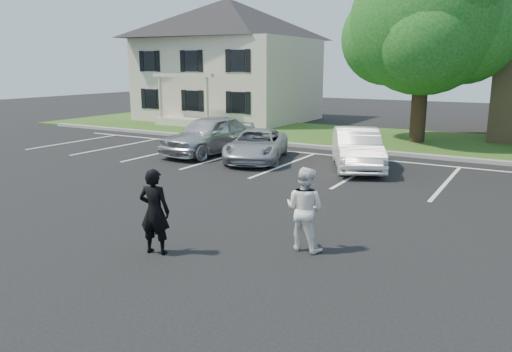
{
  "coord_description": "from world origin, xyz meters",
  "views": [
    {
      "loc": [
        5.19,
        -8.0,
        3.56
      ],
      "look_at": [
        0.0,
        1.0,
        1.25
      ],
      "focal_mm": 35.0,
      "sensor_mm": 36.0,
      "label": 1
    }
  ],
  "objects_px": {
    "tree": "(427,24)",
    "man_black_suit": "(155,212)",
    "house": "(229,61)",
    "car_silver_west": "(210,135)",
    "car_white_sedan": "(357,149)",
    "car_silver_minivan": "(257,145)",
    "man_white_shirt": "(305,209)"
  },
  "relations": [
    {
      "from": "car_white_sedan",
      "to": "house",
      "type": "bearing_deg",
      "value": 113.14
    },
    {
      "from": "tree",
      "to": "man_white_shirt",
      "type": "distance_m",
      "value": 15.96
    },
    {
      "from": "tree",
      "to": "car_silver_west",
      "type": "height_order",
      "value": "tree"
    },
    {
      "from": "tree",
      "to": "man_black_suit",
      "type": "relative_size",
      "value": 5.27
    },
    {
      "from": "car_silver_west",
      "to": "car_white_sedan",
      "type": "relative_size",
      "value": 1.09
    },
    {
      "from": "tree",
      "to": "car_white_sedan",
      "type": "bearing_deg",
      "value": -94.88
    },
    {
      "from": "man_white_shirt",
      "to": "car_white_sedan",
      "type": "xyz_separation_m",
      "value": [
        -1.7,
        8.16,
        -0.13
      ]
    },
    {
      "from": "house",
      "to": "car_silver_west",
      "type": "xyz_separation_m",
      "value": [
        6.46,
        -11.42,
        -3.04
      ]
    },
    {
      "from": "house",
      "to": "man_black_suit",
      "type": "distance_m",
      "value": 24.37
    },
    {
      "from": "car_silver_minivan",
      "to": "car_white_sedan",
      "type": "bearing_deg",
      "value": -12.62
    },
    {
      "from": "house",
      "to": "car_silver_west",
      "type": "distance_m",
      "value": 13.47
    },
    {
      "from": "tree",
      "to": "car_silver_west",
      "type": "relative_size",
      "value": 1.9
    },
    {
      "from": "man_black_suit",
      "to": "car_silver_minivan",
      "type": "height_order",
      "value": "man_black_suit"
    },
    {
      "from": "tree",
      "to": "car_white_sedan",
      "type": "relative_size",
      "value": 2.07
    },
    {
      "from": "man_black_suit",
      "to": "tree",
      "type": "bearing_deg",
      "value": -108.84
    },
    {
      "from": "house",
      "to": "car_silver_minivan",
      "type": "distance_m",
      "value": 15.04
    },
    {
      "from": "tree",
      "to": "car_silver_minivan",
      "type": "bearing_deg",
      "value": -120.23
    },
    {
      "from": "car_silver_west",
      "to": "car_silver_minivan",
      "type": "height_order",
      "value": "car_silver_west"
    },
    {
      "from": "car_white_sedan",
      "to": "car_silver_minivan",
      "type": "bearing_deg",
      "value": 161.71
    },
    {
      "from": "house",
      "to": "car_white_sedan",
      "type": "relative_size",
      "value": 2.42
    },
    {
      "from": "man_white_shirt",
      "to": "house",
      "type": "bearing_deg",
      "value": -49.22
    },
    {
      "from": "car_silver_west",
      "to": "car_white_sedan",
      "type": "xyz_separation_m",
      "value": [
        6.19,
        0.16,
        -0.09
      ]
    },
    {
      "from": "man_white_shirt",
      "to": "car_silver_minivan",
      "type": "xyz_separation_m",
      "value": [
        -5.5,
        7.7,
        -0.24
      ]
    },
    {
      "from": "man_black_suit",
      "to": "car_silver_west",
      "type": "bearing_deg",
      "value": -74.68
    },
    {
      "from": "man_black_suit",
      "to": "man_white_shirt",
      "type": "relative_size",
      "value": 1.01
    },
    {
      "from": "tree",
      "to": "car_silver_minivan",
      "type": "xyz_separation_m",
      "value": [
        -4.41,
        -7.58,
        -4.76
      ]
    },
    {
      "from": "car_silver_west",
      "to": "man_black_suit",
      "type": "bearing_deg",
      "value": -55.44
    },
    {
      "from": "man_black_suit",
      "to": "car_silver_minivan",
      "type": "distance_m",
      "value": 9.82
    },
    {
      "from": "house",
      "to": "car_white_sedan",
      "type": "bearing_deg",
      "value": -41.67
    },
    {
      "from": "car_silver_minivan",
      "to": "man_white_shirt",
      "type": "bearing_deg",
      "value": -73.96
    },
    {
      "from": "car_silver_minivan",
      "to": "house",
      "type": "bearing_deg",
      "value": 107.52
    },
    {
      "from": "house",
      "to": "car_silver_minivan",
      "type": "relative_size",
      "value": 2.42
    }
  ]
}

